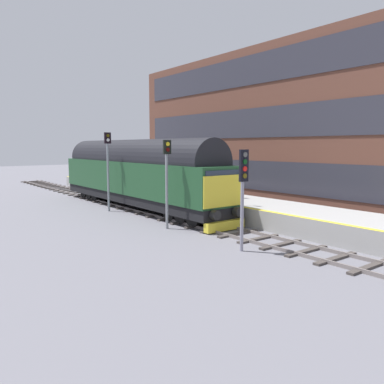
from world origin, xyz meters
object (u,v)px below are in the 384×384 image
Objects in this scene: signal_post_near at (243,185)px; signal_post_mid at (167,174)px; signal_post_far at (108,163)px; platform_number_sign at (243,183)px; waiting_passenger at (235,182)px; diesel_locomotive at (135,172)px.

signal_post_mid reaches higher than signal_post_near.
signal_post_mid is at bearing 90.00° from signal_post_near.
platform_number_sign is (4.04, -8.26, -0.90)m from signal_post_far.
signal_post_far is (-0.00, 12.28, 0.45)m from signal_post_near.
signal_post_mid is at bearing 86.28° from waiting_passenger.
signal_post_near reaches higher than platform_number_sign.
signal_post_mid is at bearing -90.00° from signal_post_far.
signal_post_far reaches higher than signal_post_near.
signal_post_near is at bearing -90.00° from signal_post_far.
signal_post_mid is 0.89× the size of signal_post_far.
signal_post_mid is 4.32m from platform_number_sign.
signal_post_mid is 2.77× the size of waiting_passenger.
diesel_locomotive is 8.45m from platform_number_sign.
signal_post_near is 5.44m from signal_post_mid.
platform_number_sign is 3.20m from waiting_passenger.
diesel_locomotive is 4.02× the size of signal_post_mid.
signal_post_far reaches higher than diesel_locomotive.
signal_post_mid reaches higher than waiting_passenger.
platform_number_sign is at bearing -75.76° from diesel_locomotive.
waiting_passenger is (1.87, 2.58, -0.25)m from platform_number_sign.
signal_post_far reaches higher than waiting_passenger.
signal_post_near is at bearing 123.35° from waiting_passenger.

